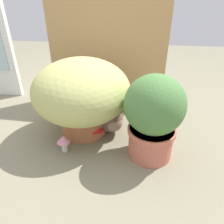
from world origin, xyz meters
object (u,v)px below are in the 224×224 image
grass_planter (82,93)px  leafy_planter (153,115)px  mushroom_ornament_red (94,126)px  mushroom_ornament_pink (64,141)px  cat (109,114)px

grass_planter → leafy_planter: grass_planter is taller
leafy_planter → mushroom_ornament_red: leafy_planter is taller
grass_planter → mushroom_ornament_pink: bearing=-106.4°
cat → mushroom_ornament_red: 0.13m
leafy_planter → mushroom_ornament_pink: size_ratio=4.53×
cat → mushroom_ornament_pink: bearing=-132.0°
mushroom_ornament_pink → leafy_planter: bearing=5.1°
grass_planter → mushroom_ornament_red: size_ratio=4.74×
grass_planter → cat: bearing=11.6°
mushroom_ornament_red → mushroom_ornament_pink: mushroom_ornament_red is taller
leafy_planter → cat: (-0.26, 0.20, -0.13)m
leafy_planter → mushroom_ornament_red: (-0.33, 0.10, -0.16)m
mushroom_ornament_pink → cat: bearing=48.0°
cat → mushroom_ornament_red: size_ratio=3.05×
grass_planter → mushroom_ornament_red: 0.21m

